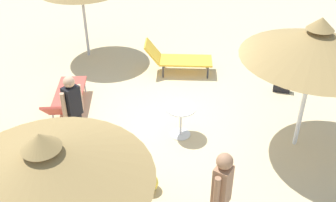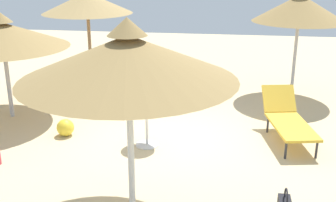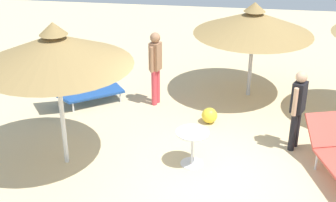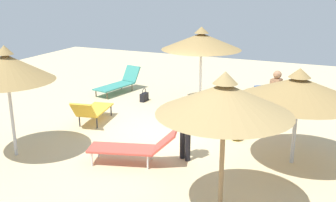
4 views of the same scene
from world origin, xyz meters
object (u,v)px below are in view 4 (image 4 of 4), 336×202
(parasol_umbrella_near_right, at_px, (298,88))
(lounge_chair_far_right, at_px, (273,102))
(parasol_umbrella_center, at_px, (224,99))
(side_table_round, at_px, (182,113))
(beach_ball, at_px, (236,134))
(handbag, at_px, (144,97))
(parasol_umbrella_far_left, at_px, (201,41))
(person_standing_front, at_px, (185,123))
(parasol_umbrella_front, at_px, (6,68))
(lounge_chair_edge, at_px, (92,110))
(person_standing_center, at_px, (276,96))
(lounge_chair_near_left, at_px, (134,147))
(lounge_chair_back, at_px, (119,83))

(parasol_umbrella_near_right, distance_m, lounge_chair_far_right, 4.36)
(parasol_umbrella_center, height_order, parasol_umbrella_near_right, parasol_umbrella_center)
(side_table_round, height_order, beach_ball, side_table_round)
(handbag, bearing_deg, parasol_umbrella_center, -142.15)
(parasol_umbrella_far_left, distance_m, handbag, 2.97)
(person_standing_front, height_order, side_table_round, person_standing_front)
(parasol_umbrella_center, bearing_deg, parasol_umbrella_front, 85.23)
(lounge_chair_edge, height_order, handbag, lounge_chair_edge)
(parasol_umbrella_far_left, distance_m, lounge_chair_far_right, 3.18)
(handbag, xyz_separation_m, side_table_round, (-2.12, -2.32, 0.31))
(person_standing_center, height_order, beach_ball, person_standing_center)
(lounge_chair_edge, distance_m, lounge_chair_far_right, 6.02)
(parasol_umbrella_far_left, height_order, person_standing_front, parasol_umbrella_far_left)
(lounge_chair_far_right, bearing_deg, person_standing_front, 164.57)
(lounge_chair_edge, relative_size, lounge_chair_far_right, 0.99)
(person_standing_front, distance_m, handbag, 5.25)
(lounge_chair_edge, xyz_separation_m, lounge_chair_near_left, (-1.99, -2.54, -0.00))
(parasol_umbrella_far_left, height_order, side_table_round, parasol_umbrella_far_left)
(parasol_umbrella_far_left, bearing_deg, lounge_chair_far_right, -79.70)
(lounge_chair_edge, bearing_deg, parasol_umbrella_near_right, -93.89)
(lounge_chair_edge, bearing_deg, beach_ball, -84.05)
(parasol_umbrella_far_left, xyz_separation_m, person_standing_center, (-1.28, -2.77, -1.27))
(parasol_umbrella_far_left, relative_size, lounge_chair_near_left, 1.25)
(lounge_chair_near_left, height_order, beach_ball, lounge_chair_near_left)
(lounge_chair_near_left, distance_m, beach_ball, 3.09)
(lounge_chair_far_right, xyz_separation_m, side_table_round, (-2.84, 2.20, 0.16))
(parasol_umbrella_center, xyz_separation_m, parasol_umbrella_near_right, (2.81, -0.97, -0.39))
(parasol_umbrella_front, xyz_separation_m, lounge_chair_back, (6.26, 0.65, -1.87))
(parasol_umbrella_front, distance_m, parasol_umbrella_far_left, 6.49)
(lounge_chair_edge, relative_size, person_standing_front, 1.14)
(parasol_umbrella_far_left, xyz_separation_m, beach_ball, (-2.61, -1.97, -2.11))
(lounge_chair_far_right, bearing_deg, parasol_umbrella_far_left, 100.30)
(parasol_umbrella_center, relative_size, beach_ball, 7.88)
(parasol_umbrella_front, height_order, side_table_round, parasol_umbrella_front)
(parasol_umbrella_near_right, xyz_separation_m, handbag, (3.21, 5.64, -1.69))
(lounge_chair_near_left, xyz_separation_m, side_table_round, (2.67, -0.14, 0.05))
(parasol_umbrella_front, height_order, person_standing_center, parasol_umbrella_front)
(person_standing_front, bearing_deg, parasol_umbrella_front, 110.20)
(parasol_umbrella_far_left, height_order, handbag, parasol_umbrella_far_left)
(person_standing_center, relative_size, beach_ball, 5.08)
(parasol_umbrella_center, bearing_deg, person_standing_center, -1.86)
(person_standing_front, relative_size, beach_ball, 4.78)
(beach_ball, bearing_deg, lounge_chair_far_right, -9.05)
(lounge_chair_near_left, bearing_deg, handbag, 24.47)
(parasol_umbrella_front, bearing_deg, person_standing_center, -51.14)
(side_table_round, bearing_deg, parasol_umbrella_near_right, -108.15)
(parasol_umbrella_near_right, bearing_deg, person_standing_center, 20.14)
(lounge_chair_near_left, relative_size, person_standing_front, 1.33)
(parasol_umbrella_far_left, bearing_deg, person_standing_center, -114.76)
(parasol_umbrella_near_right, bearing_deg, beach_ball, 61.61)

